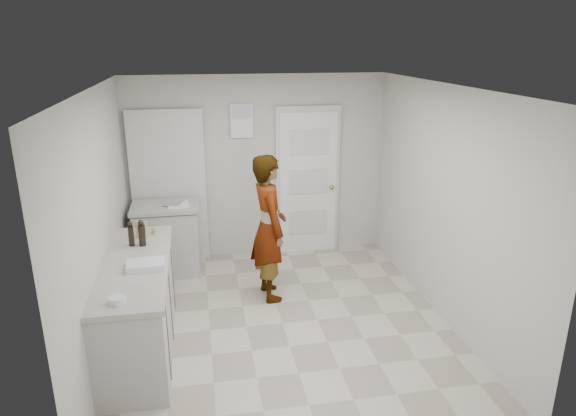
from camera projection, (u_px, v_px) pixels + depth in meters
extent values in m
plane|color=gray|center=(282.00, 323.00, 5.56)|extent=(4.00, 4.00, 0.00)
plane|color=beige|center=(257.00, 168.00, 7.03)|extent=(3.50, 0.00, 3.50)
plane|color=beige|center=(334.00, 314.00, 3.30)|extent=(3.50, 0.00, 3.50)
plane|color=beige|center=(100.00, 225.00, 4.86)|extent=(0.00, 4.00, 4.00)
plane|color=beige|center=(444.00, 205.00, 5.46)|extent=(0.00, 4.00, 4.00)
plane|color=silver|center=(281.00, 87.00, 4.77)|extent=(4.00, 4.00, 0.00)
cube|color=white|center=(308.00, 184.00, 7.16)|extent=(0.80, 0.05, 2.00)
cube|color=silver|center=(308.00, 181.00, 7.18)|extent=(0.90, 0.04, 2.10)
sphere|color=#B39145|center=(332.00, 187.00, 7.19)|extent=(0.07, 0.07, 0.07)
cube|color=white|center=(242.00, 121.00, 6.77)|extent=(0.30, 0.02, 0.45)
cube|color=black|center=(169.00, 189.00, 6.87)|extent=(0.90, 0.05, 2.04)
cube|color=silver|center=(169.00, 189.00, 6.84)|extent=(0.98, 0.02, 2.10)
cube|color=#AFAFAB|center=(139.00, 309.00, 4.99)|extent=(0.60, 1.90, 0.86)
cube|color=black|center=(143.00, 344.00, 5.11)|extent=(0.56, 1.86, 0.08)
cube|color=#B6B3A7|center=(134.00, 265.00, 4.84)|extent=(0.64, 1.96, 0.05)
cube|color=#AFAFAB|center=(167.00, 241.00, 6.66)|extent=(0.80, 0.55, 0.86)
cube|color=black|center=(169.00, 269.00, 6.78)|extent=(0.75, 0.54, 0.08)
cube|color=#B6B3A7|center=(165.00, 207.00, 6.51)|extent=(0.84, 0.61, 0.05)
imported|color=silver|center=(269.00, 228.00, 5.90)|extent=(0.49, 0.68, 1.73)
cube|color=#936C49|center=(141.00, 229.00, 5.41)|extent=(0.12, 0.08, 0.18)
cylinder|color=tan|center=(154.00, 231.00, 5.54)|extent=(0.05, 0.05, 0.07)
cylinder|color=black|center=(142.00, 236.00, 5.20)|extent=(0.07, 0.07, 0.22)
sphere|color=black|center=(141.00, 223.00, 5.15)|extent=(0.06, 0.06, 0.06)
cylinder|color=black|center=(131.00, 236.00, 5.19)|extent=(0.06, 0.06, 0.21)
sphere|color=black|center=(130.00, 224.00, 5.15)|extent=(0.05, 0.05, 0.05)
cube|color=silver|center=(146.00, 265.00, 4.71)|extent=(0.35, 0.25, 0.06)
cube|color=white|center=(146.00, 265.00, 4.72)|extent=(0.30, 0.21, 0.04)
cylinder|color=silver|center=(117.00, 300.00, 4.09)|extent=(0.13, 0.13, 0.05)
sphere|color=white|center=(115.00, 301.00, 4.07)|extent=(0.05, 0.05, 0.05)
sphere|color=white|center=(120.00, 299.00, 4.10)|extent=(0.05, 0.05, 0.05)
cube|color=white|center=(178.00, 204.00, 6.52)|extent=(0.27, 0.34, 0.01)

